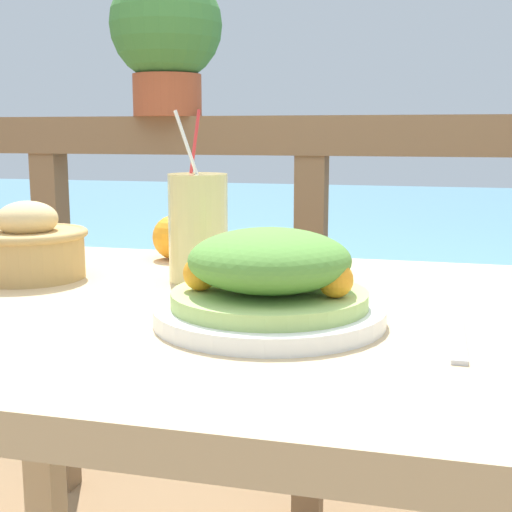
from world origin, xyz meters
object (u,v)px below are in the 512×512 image
at_px(salad_plate, 269,283).
at_px(bread_basket, 29,246).
at_px(drink_glass, 198,228).
at_px(potted_plant, 166,34).

relative_size(salad_plate, bread_basket, 1.52).
height_order(drink_glass, bread_basket, drink_glass).
bearing_deg(potted_plant, bread_basket, -86.14).
xyz_separation_m(salad_plate, potted_plant, (-0.46, 0.86, 0.40)).
bearing_deg(potted_plant, drink_glass, -65.34).
relative_size(salad_plate, potted_plant, 0.78).
bearing_deg(drink_glass, bread_basket, -170.40).
height_order(salad_plate, bread_basket, bread_basket).
height_order(drink_glass, potted_plant, potted_plant).
distance_m(drink_glass, bread_basket, 0.26).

